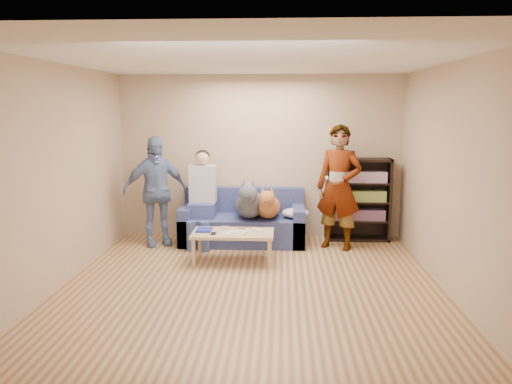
# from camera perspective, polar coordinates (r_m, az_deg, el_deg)

# --- Properties ---
(ground) EXTENTS (5.00, 5.00, 0.00)m
(ground) POSITION_cam_1_polar(r_m,az_deg,el_deg) (5.88, -0.62, -11.19)
(ground) COLOR brown
(ground) RESTS_ON ground
(ceiling) EXTENTS (5.00, 5.00, 0.00)m
(ceiling) POSITION_cam_1_polar(r_m,az_deg,el_deg) (5.51, -0.67, 14.96)
(ceiling) COLOR white
(ceiling) RESTS_ON ground
(wall_back) EXTENTS (4.50, 0.00, 4.50)m
(wall_back) POSITION_cam_1_polar(r_m,az_deg,el_deg) (8.02, 0.49, 4.04)
(wall_back) COLOR tan
(wall_back) RESTS_ON ground
(wall_front) EXTENTS (4.50, 0.00, 4.50)m
(wall_front) POSITION_cam_1_polar(r_m,az_deg,el_deg) (3.10, -3.58, -5.25)
(wall_front) COLOR tan
(wall_front) RESTS_ON ground
(wall_left) EXTENTS (0.00, 5.00, 5.00)m
(wall_left) POSITION_cam_1_polar(r_m,az_deg,el_deg) (6.11, -22.20, 1.51)
(wall_left) COLOR tan
(wall_left) RESTS_ON ground
(wall_right) EXTENTS (0.00, 5.00, 5.00)m
(wall_right) POSITION_cam_1_polar(r_m,az_deg,el_deg) (5.85, 21.92, 1.19)
(wall_right) COLOR tan
(wall_right) RESTS_ON ground
(blanket) EXTENTS (0.42, 0.35, 0.14)m
(blanket) POSITION_cam_1_polar(r_m,az_deg,el_deg) (7.61, 4.56, -2.40)
(blanket) COLOR #B3B2B8
(blanket) RESTS_ON sofa
(person_standing_right) EXTENTS (0.79, 0.68, 1.84)m
(person_standing_right) POSITION_cam_1_polar(r_m,az_deg,el_deg) (7.44, 9.45, 0.52)
(person_standing_right) COLOR gray
(person_standing_right) RESTS_ON ground
(person_standing_left) EXTENTS (1.06, 0.80, 1.67)m
(person_standing_left) POSITION_cam_1_polar(r_m,az_deg,el_deg) (7.70, -11.42, 0.10)
(person_standing_left) COLOR #7A8DC4
(person_standing_left) RESTS_ON ground
(held_controller) EXTENTS (0.05, 0.13, 0.03)m
(held_controller) POSITION_cam_1_polar(r_m,az_deg,el_deg) (7.20, 8.08, 1.63)
(held_controller) COLOR white
(held_controller) RESTS_ON person_standing_right
(notebook_blue) EXTENTS (0.20, 0.26, 0.03)m
(notebook_blue) POSITION_cam_1_polar(r_m,az_deg,el_deg) (6.88, -5.94, -4.32)
(notebook_blue) COLOR #1B2499
(notebook_blue) RESTS_ON coffee_table
(papers) EXTENTS (0.26, 0.20, 0.02)m
(papers) POSITION_cam_1_polar(r_m,az_deg,el_deg) (6.68, -2.31, -4.74)
(papers) COLOR silver
(papers) RESTS_ON coffee_table
(magazine) EXTENTS (0.22, 0.17, 0.01)m
(magazine) POSITION_cam_1_polar(r_m,az_deg,el_deg) (6.70, -2.04, -4.59)
(magazine) COLOR #BAB495
(magazine) RESTS_ON coffee_table
(camera_silver) EXTENTS (0.11, 0.06, 0.05)m
(camera_silver) POSITION_cam_1_polar(r_m,az_deg,el_deg) (6.91, -3.55, -4.12)
(camera_silver) COLOR silver
(camera_silver) RESTS_ON coffee_table
(controller_a) EXTENTS (0.04, 0.13, 0.03)m
(controller_a) POSITION_cam_1_polar(r_m,az_deg,el_deg) (6.86, -0.24, -4.29)
(controller_a) COLOR silver
(controller_a) RESTS_ON coffee_table
(controller_b) EXTENTS (0.09, 0.06, 0.03)m
(controller_b) POSITION_cam_1_polar(r_m,az_deg,el_deg) (6.78, 0.40, -4.46)
(controller_b) COLOR white
(controller_b) RESTS_ON coffee_table
(headphone_cup_a) EXTENTS (0.07, 0.07, 0.02)m
(headphone_cup_a) POSITION_cam_1_polar(r_m,az_deg,el_deg) (6.75, -0.98, -4.57)
(headphone_cup_a) COLOR white
(headphone_cup_a) RESTS_ON coffee_table
(headphone_cup_b) EXTENTS (0.07, 0.07, 0.02)m
(headphone_cup_b) POSITION_cam_1_polar(r_m,az_deg,el_deg) (6.83, -0.93, -4.40)
(headphone_cup_b) COLOR white
(headphone_cup_b) RESTS_ON coffee_table
(pen_orange) EXTENTS (0.13, 0.06, 0.01)m
(pen_orange) POSITION_cam_1_polar(r_m,az_deg,el_deg) (6.63, -2.96, -4.89)
(pen_orange) COLOR #DE5A1F
(pen_orange) RESTS_ON coffee_table
(pen_black) EXTENTS (0.13, 0.08, 0.01)m
(pen_black) POSITION_cam_1_polar(r_m,az_deg,el_deg) (6.95, -1.52, -4.20)
(pen_black) COLOR black
(pen_black) RESTS_ON coffee_table
(wallet) EXTENTS (0.07, 0.12, 0.02)m
(wallet) POSITION_cam_1_polar(r_m,az_deg,el_deg) (6.70, -4.89, -4.74)
(wallet) COLOR black
(wallet) RESTS_ON coffee_table
(sofa) EXTENTS (1.90, 0.85, 0.82)m
(sofa) POSITION_cam_1_polar(r_m,az_deg,el_deg) (7.81, -1.49, -3.71)
(sofa) COLOR #515B93
(sofa) RESTS_ON ground
(person_seated) EXTENTS (0.40, 0.73, 1.47)m
(person_seated) POSITION_cam_1_polar(r_m,az_deg,el_deg) (7.66, -6.19, -0.27)
(person_seated) COLOR #3E4988
(person_seated) RESTS_ON sofa
(dog_gray) EXTENTS (0.45, 1.27, 0.65)m
(dog_gray) POSITION_cam_1_polar(r_m,az_deg,el_deg) (7.56, -0.70, -1.25)
(dog_gray) COLOR #52545D
(dog_gray) RESTS_ON sofa
(dog_tan) EXTENTS (0.38, 1.15, 0.55)m
(dog_tan) POSITION_cam_1_polar(r_m,az_deg,el_deg) (7.54, 1.36, -1.56)
(dog_tan) COLOR #A67432
(dog_tan) RESTS_ON sofa
(coffee_table) EXTENTS (1.10, 0.60, 0.42)m
(coffee_table) POSITION_cam_1_polar(r_m,az_deg,el_deg) (6.80, -2.65, -4.96)
(coffee_table) COLOR #CCB87D
(coffee_table) RESTS_ON ground
(bookshelf) EXTENTS (1.00, 0.34, 1.30)m
(bookshelf) POSITION_cam_1_polar(r_m,az_deg,el_deg) (8.03, 11.55, -0.63)
(bookshelf) COLOR black
(bookshelf) RESTS_ON ground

